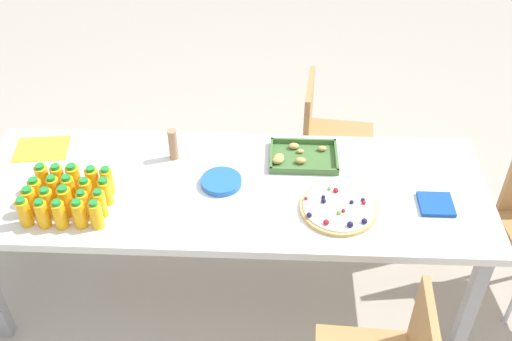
% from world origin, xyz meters
% --- Properties ---
extents(ground_plane, '(12.00, 12.00, 0.00)m').
position_xyz_m(ground_plane, '(0.00, 0.00, 0.00)').
color(ground_plane, '#B2A899').
extents(party_table, '(2.38, 0.82, 0.73)m').
position_xyz_m(party_table, '(0.00, 0.00, 0.67)').
color(party_table, silver).
rests_on(party_table, ground_plane).
extents(chair_far_right, '(0.44, 0.44, 0.83)m').
position_xyz_m(chair_far_right, '(0.50, 0.74, 0.50)').
color(chair_far_right, '#B7844C').
rests_on(chair_far_right, ground_plane).
extents(juice_bottle_0, '(0.05, 0.05, 0.14)m').
position_xyz_m(juice_bottle_0, '(-0.85, -0.28, 0.80)').
color(juice_bottle_0, '#FAAB14').
rests_on(juice_bottle_0, party_table).
extents(juice_bottle_1, '(0.06, 0.06, 0.14)m').
position_xyz_m(juice_bottle_1, '(-0.77, -0.29, 0.79)').
color(juice_bottle_1, '#F9AC14').
rests_on(juice_bottle_1, party_table).
extents(juice_bottle_2, '(0.06, 0.06, 0.14)m').
position_xyz_m(juice_bottle_2, '(-0.69, -0.29, 0.80)').
color(juice_bottle_2, '#F9AB14').
rests_on(juice_bottle_2, party_table).
extents(juice_bottle_3, '(0.06, 0.06, 0.14)m').
position_xyz_m(juice_bottle_3, '(-0.61, -0.28, 0.79)').
color(juice_bottle_3, '#F8AB14').
rests_on(juice_bottle_3, party_table).
extents(juice_bottle_4, '(0.05, 0.05, 0.14)m').
position_xyz_m(juice_bottle_4, '(-0.54, -0.28, 0.79)').
color(juice_bottle_4, '#F9AE14').
rests_on(juice_bottle_4, party_table).
extents(juice_bottle_5, '(0.06, 0.06, 0.14)m').
position_xyz_m(juice_bottle_5, '(-0.85, -0.21, 0.79)').
color(juice_bottle_5, '#FAAD14').
rests_on(juice_bottle_5, party_table).
extents(juice_bottle_6, '(0.06, 0.06, 0.14)m').
position_xyz_m(juice_bottle_6, '(-0.77, -0.21, 0.79)').
color(juice_bottle_6, '#F9AC14').
rests_on(juice_bottle_6, party_table).
extents(juice_bottle_7, '(0.06, 0.06, 0.15)m').
position_xyz_m(juice_bottle_7, '(-0.69, -0.21, 0.80)').
color(juice_bottle_7, '#FBAB14').
rests_on(juice_bottle_7, party_table).
extents(juice_bottle_8, '(0.05, 0.05, 0.14)m').
position_xyz_m(juice_bottle_8, '(-0.61, -0.22, 0.79)').
color(juice_bottle_8, '#FAAD14').
rests_on(juice_bottle_8, party_table).
extents(juice_bottle_9, '(0.05, 0.05, 0.14)m').
position_xyz_m(juice_bottle_9, '(-0.54, -0.21, 0.79)').
color(juice_bottle_9, '#FAAC14').
rests_on(juice_bottle_9, party_table).
extents(juice_bottle_10, '(0.06, 0.06, 0.13)m').
position_xyz_m(juice_bottle_10, '(-0.84, -0.14, 0.79)').
color(juice_bottle_10, '#F9AF14').
rests_on(juice_bottle_10, party_table).
extents(juice_bottle_11, '(0.06, 0.06, 0.14)m').
position_xyz_m(juice_bottle_11, '(-0.76, -0.14, 0.80)').
color(juice_bottle_11, '#FAAD14').
rests_on(juice_bottle_11, party_table).
extents(juice_bottle_12, '(0.06, 0.06, 0.15)m').
position_xyz_m(juice_bottle_12, '(-0.70, -0.14, 0.80)').
color(juice_bottle_12, '#F9AC14').
rests_on(juice_bottle_12, party_table).
extents(juice_bottle_13, '(0.06, 0.06, 0.14)m').
position_xyz_m(juice_bottle_13, '(-0.62, -0.14, 0.79)').
color(juice_bottle_13, '#F9AB14').
rests_on(juice_bottle_13, party_table).
extents(juice_bottle_14, '(0.06, 0.06, 0.14)m').
position_xyz_m(juice_bottle_14, '(-0.54, -0.14, 0.79)').
color(juice_bottle_14, '#F9AE14').
rests_on(juice_bottle_14, party_table).
extents(juice_bottle_15, '(0.06, 0.06, 0.14)m').
position_xyz_m(juice_bottle_15, '(-0.84, -0.06, 0.80)').
color(juice_bottle_15, '#FAAC14').
rests_on(juice_bottle_15, party_table).
extents(juice_bottle_16, '(0.06, 0.06, 0.15)m').
position_xyz_m(juice_bottle_16, '(-0.76, -0.07, 0.80)').
color(juice_bottle_16, '#FAAE14').
rests_on(juice_bottle_16, party_table).
extents(juice_bottle_17, '(0.06, 0.06, 0.15)m').
position_xyz_m(juice_bottle_17, '(-0.70, -0.06, 0.80)').
color(juice_bottle_17, '#FAAE14').
rests_on(juice_bottle_17, party_table).
extents(juice_bottle_18, '(0.06, 0.06, 0.14)m').
position_xyz_m(juice_bottle_18, '(-0.61, -0.06, 0.79)').
color(juice_bottle_18, '#F9AE14').
rests_on(juice_bottle_18, party_table).
extents(juice_bottle_19, '(0.06, 0.06, 0.14)m').
position_xyz_m(juice_bottle_19, '(-0.54, -0.07, 0.79)').
color(juice_bottle_19, '#F9AC14').
rests_on(juice_bottle_19, party_table).
extents(fruit_pizza, '(0.34, 0.34, 0.05)m').
position_xyz_m(fruit_pizza, '(0.49, -0.14, 0.74)').
color(fruit_pizza, tan).
rests_on(fruit_pizza, party_table).
extents(snack_tray, '(0.33, 0.25, 0.04)m').
position_xyz_m(snack_tray, '(0.32, 0.21, 0.74)').
color(snack_tray, '#477238').
rests_on(snack_tray, party_table).
extents(plate_stack, '(0.19, 0.19, 0.03)m').
position_xyz_m(plate_stack, '(-0.04, 0.01, 0.74)').
color(plate_stack, blue).
rests_on(plate_stack, party_table).
extents(napkin_stack, '(0.15, 0.15, 0.02)m').
position_xyz_m(napkin_stack, '(0.92, -0.10, 0.74)').
color(napkin_stack, '#194CA5').
rests_on(napkin_stack, party_table).
extents(cardboard_tube, '(0.04, 0.04, 0.16)m').
position_xyz_m(cardboard_tube, '(-0.29, 0.20, 0.81)').
color(cardboard_tube, '#9E7A56').
rests_on(cardboard_tube, party_table).
extents(paper_folder, '(0.28, 0.23, 0.01)m').
position_xyz_m(paper_folder, '(-0.95, 0.24, 0.73)').
color(paper_folder, yellow).
rests_on(paper_folder, party_table).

